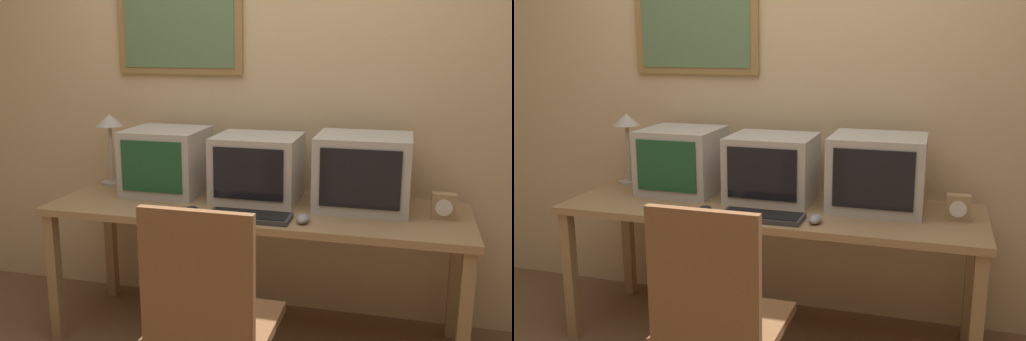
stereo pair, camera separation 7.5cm
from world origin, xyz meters
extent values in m
cube|color=#D1B284|center=(0.00, 1.16, 1.30)|extent=(8.00, 0.05, 2.60)
cube|color=olive|center=(-0.56, 1.12, 1.63)|extent=(0.75, 0.02, 0.53)
cube|color=#56754C|center=(-0.56, 1.11, 1.63)|extent=(0.66, 0.01, 0.45)
cube|color=#99754C|center=(0.00, 0.72, 0.72)|extent=(2.11, 0.68, 0.04)
cube|color=#99754C|center=(-1.01, 0.42, 0.35)|extent=(0.06, 0.06, 0.70)
cube|color=#99754C|center=(1.01, 0.42, 0.35)|extent=(0.06, 0.06, 0.70)
cube|color=#99754C|center=(-1.01, 1.01, 0.35)|extent=(0.06, 0.06, 0.70)
cube|color=#99754C|center=(1.01, 1.01, 0.35)|extent=(0.06, 0.06, 0.70)
cube|color=#B7B2A8|center=(-0.55, 0.86, 0.91)|extent=(0.41, 0.39, 0.35)
cube|color=#194C28|center=(-0.55, 0.66, 0.92)|extent=(0.34, 0.01, 0.27)
cube|color=#B7B2A8|center=(-0.02, 0.84, 0.91)|extent=(0.44, 0.37, 0.34)
cube|color=black|center=(-0.02, 0.65, 0.91)|extent=(0.36, 0.01, 0.26)
cube|color=#B7B2A8|center=(0.52, 0.83, 0.92)|extent=(0.46, 0.39, 0.37)
cube|color=black|center=(0.52, 0.63, 0.93)|extent=(0.38, 0.01, 0.28)
cube|color=#333338|center=(0.02, 0.50, 0.75)|extent=(0.40, 0.17, 0.02)
cube|color=black|center=(0.02, 0.50, 0.76)|extent=(0.37, 0.14, 0.00)
ellipsoid|color=gray|center=(0.28, 0.50, 0.75)|extent=(0.06, 0.10, 0.04)
ellipsoid|color=black|center=(-0.26, 0.49, 0.75)|extent=(0.07, 0.10, 0.04)
cube|color=#A38456|center=(0.91, 0.74, 0.80)|extent=(0.11, 0.06, 0.12)
cylinder|color=white|center=(0.91, 0.71, 0.80)|extent=(0.08, 0.01, 0.08)
cylinder|color=#B2A899|center=(-0.93, 0.94, 0.74)|extent=(0.12, 0.12, 0.02)
cylinder|color=#B2A899|center=(-0.93, 0.94, 0.92)|extent=(0.02, 0.02, 0.34)
cone|color=#B2A899|center=(-0.93, 0.94, 1.11)|extent=(0.15, 0.15, 0.07)
cube|color=brown|center=(0.05, -0.04, 0.46)|extent=(0.46, 0.46, 0.04)
cube|color=brown|center=(0.05, -0.25, 0.74)|extent=(0.42, 0.04, 0.51)
camera|label=1|loc=(0.73, -1.98, 1.55)|focal=40.00mm
camera|label=2|loc=(0.80, -1.96, 1.55)|focal=40.00mm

